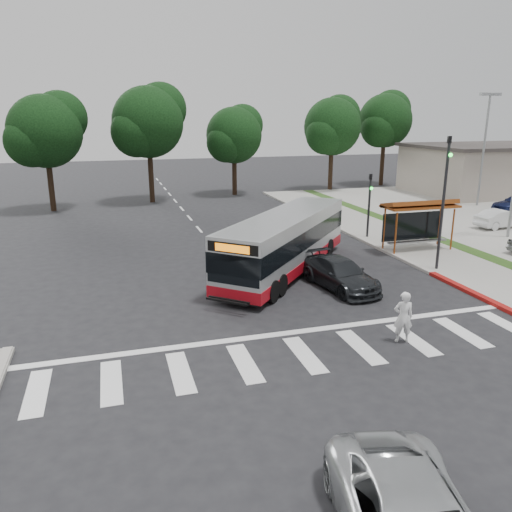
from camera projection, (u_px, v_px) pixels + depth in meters
name	position (u px, v px, depth m)	size (l,w,h in m)	color
ground	(260.00, 301.00, 20.65)	(140.00, 140.00, 0.00)	black
sidewalk_east	(391.00, 238.00, 31.02)	(4.00, 40.00, 0.12)	gray
curb_east	(362.00, 240.00, 30.47)	(0.30, 40.00, 0.15)	#9E9991
curb_east_red	(475.00, 294.00, 21.25)	(0.32, 6.00, 0.15)	maroon
commercial_building	(488.00, 170.00, 48.54)	(14.00, 10.00, 4.40)	#A29587
building_roof_cap	(491.00, 146.00, 47.90)	(14.60, 10.60, 0.30)	#383330
crosswalk_ladder	(305.00, 354.00, 16.04)	(18.00, 2.60, 0.01)	silver
bus_shelter	(419.00, 210.00, 27.67)	(4.20, 1.60, 2.86)	brown
traffic_signal_ne_tall	(444.00, 193.00, 23.60)	(0.18, 0.37, 6.50)	black
traffic_signal_ne_short	(369.00, 199.00, 30.43)	(0.18, 0.37, 4.00)	black
lot_light_mid	(486.00, 134.00, 40.36)	(1.90, 0.35, 9.01)	gray
tree_ne_a	(333.00, 126.00, 49.19)	(6.16, 5.74, 9.30)	black
tree_ne_b	(385.00, 120.00, 52.80)	(6.16, 5.74, 10.02)	black
tree_north_a	(149.00, 121.00, 42.28)	(6.60, 6.15, 10.17)	black
tree_north_b	(235.00, 134.00, 46.65)	(5.72, 5.33, 8.43)	black
tree_north_c	(46.00, 130.00, 38.42)	(6.16, 5.74, 9.30)	black
transit_bus	(286.00, 243.00, 24.22)	(2.39, 11.02, 2.85)	#A5A7AA
pedestrian	(403.00, 317.00, 16.73)	(0.66, 0.43, 1.80)	white
dark_sedan	(340.00, 274.00, 22.07)	(1.83, 4.51, 1.31)	#222427
parked_car_1	(501.00, 219.00, 33.47)	(1.31, 3.76, 1.24)	silver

